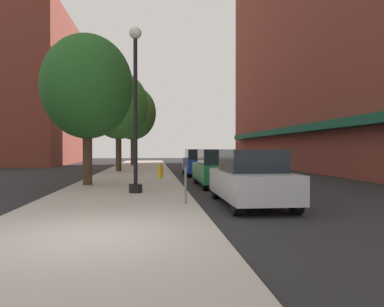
% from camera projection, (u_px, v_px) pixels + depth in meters
% --- Properties ---
extents(ground_plane, '(90.00, 90.00, 0.00)m').
position_uv_depth(ground_plane, '(196.00, 174.00, 25.06)').
color(ground_plane, '#232326').
extents(sidewalk_slab, '(4.80, 50.00, 0.12)m').
position_uv_depth(sidewalk_slab, '(136.00, 173.00, 25.64)').
color(sidewalk_slab, '#A8A399').
rests_on(sidewalk_slab, ground).
extents(building_right_brick, '(6.80, 40.00, 24.98)m').
position_uv_depth(building_right_brick, '(327.00, 14.00, 30.03)').
color(building_right_brick, brown).
rests_on(building_right_brick, ground).
extents(building_far_background, '(6.80, 18.00, 16.35)m').
position_uv_depth(building_far_background, '(44.00, 91.00, 42.31)').
color(building_far_background, brown).
rests_on(building_far_background, ground).
extents(lamppost, '(0.48, 0.48, 5.90)m').
position_uv_depth(lamppost, '(135.00, 106.00, 13.37)').
color(lamppost, black).
rests_on(lamppost, sidewalk_slab).
extents(fire_hydrant, '(0.33, 0.26, 0.79)m').
position_uv_depth(fire_hydrant, '(160.00, 171.00, 20.16)').
color(fire_hydrant, gold).
rests_on(fire_hydrant, sidewalk_slab).
extents(parking_meter_near, '(0.14, 0.09, 1.31)m').
position_uv_depth(parking_meter_near, '(186.00, 174.00, 10.71)').
color(parking_meter_near, slate).
rests_on(parking_meter_near, sidewalk_slab).
extents(tree_near, '(4.13, 4.13, 7.01)m').
position_uv_depth(tree_near, '(118.00, 106.00, 26.51)').
color(tree_near, '#422D1E').
rests_on(tree_near, sidewalk_slab).
extents(tree_mid, '(4.39, 4.39, 7.48)m').
position_uv_depth(tree_mid, '(133.00, 113.00, 35.44)').
color(tree_mid, '#422D1E').
rests_on(tree_mid, sidewalk_slab).
extents(tree_far, '(3.92, 3.92, 6.51)m').
position_uv_depth(tree_far, '(87.00, 87.00, 16.26)').
color(tree_far, '#422D1E').
rests_on(tree_far, sidewalk_slab).
extents(car_silver, '(1.80, 4.30, 1.66)m').
position_uv_depth(car_silver, '(251.00, 178.00, 11.09)').
color(car_silver, black).
rests_on(car_silver, ground).
extents(car_green, '(1.80, 4.30, 1.66)m').
position_uv_depth(car_green, '(218.00, 168.00, 16.79)').
color(car_green, black).
rests_on(car_green, ground).
extents(car_blue, '(1.80, 4.30, 1.66)m').
position_uv_depth(car_blue, '(199.00, 163.00, 23.69)').
color(car_blue, black).
rests_on(car_blue, ground).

